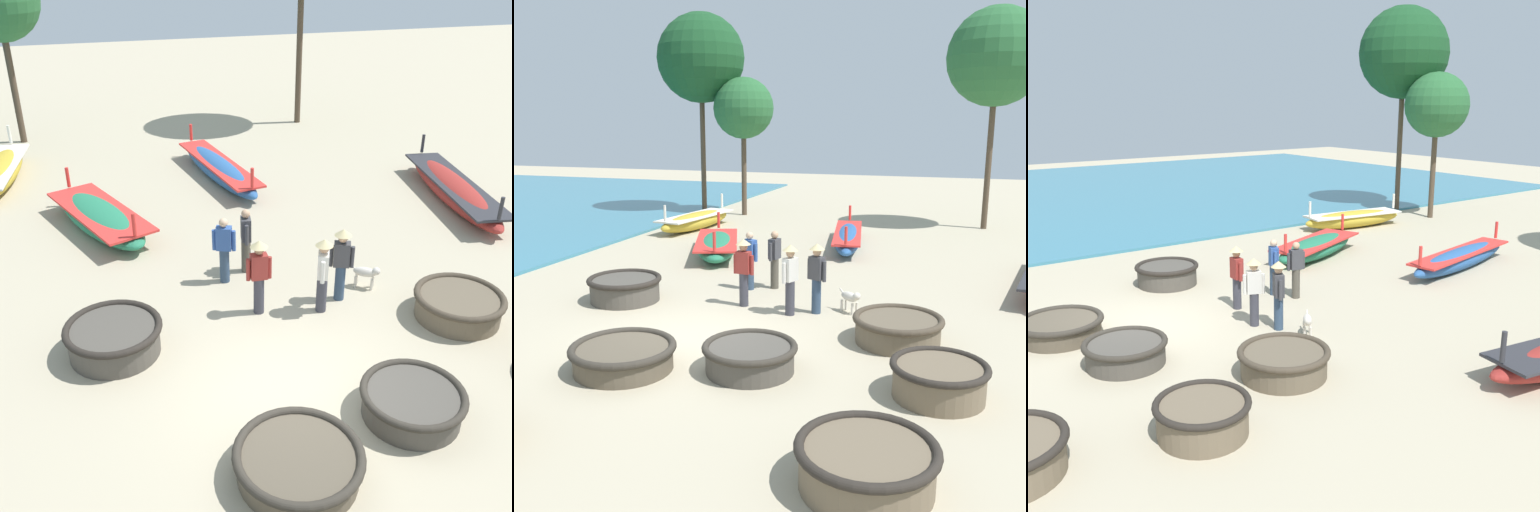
% 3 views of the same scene
% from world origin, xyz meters
% --- Properties ---
extents(ground_plane, '(80.00, 80.00, 0.00)m').
position_xyz_m(ground_plane, '(0.00, 0.00, 0.00)').
color(ground_plane, tan).
extents(coracle_front_right, '(1.84, 1.84, 0.62)m').
position_xyz_m(coracle_front_right, '(-2.84, 2.07, 0.34)').
color(coracle_front_right, '#4C473F').
rests_on(coracle_front_right, ground).
extents(coracle_front_left, '(1.84, 1.84, 0.57)m').
position_xyz_m(coracle_front_left, '(4.01, 1.28, 0.31)').
color(coracle_front_left, brown).
rests_on(coracle_front_left, ground).
extents(coracle_far_left, '(1.73, 1.73, 0.53)m').
position_xyz_m(coracle_far_left, '(1.67, -1.02, 0.29)').
color(coracle_far_left, '#4C473F').
rests_on(coracle_far_left, ground).
extents(coracle_upturned, '(1.80, 1.80, 0.60)m').
position_xyz_m(coracle_upturned, '(4.26, -3.86, 0.33)').
color(coracle_upturned, brown).
rests_on(coracle_upturned, ground).
extents(coracle_tilted, '(1.60, 1.60, 0.61)m').
position_xyz_m(coracle_tilted, '(4.95, -1.03, 0.33)').
color(coracle_tilted, brown).
rests_on(coracle_tilted, ground).
extents(coracle_far_right, '(1.93, 1.93, 0.49)m').
position_xyz_m(coracle_far_right, '(-0.53, -1.68, 0.27)').
color(coracle_far_right, brown).
rests_on(coracle_far_right, ground).
extents(long_boat_ochre_hull, '(1.80, 5.44, 1.16)m').
position_xyz_m(long_boat_ochre_hull, '(1.13, 10.43, 0.34)').
color(long_boat_ochre_hull, '#285693').
rests_on(long_boat_ochre_hull, ground).
extents(long_boat_green_hull, '(2.80, 4.51, 1.17)m').
position_xyz_m(long_boat_green_hull, '(-2.76, 7.62, 0.34)').
color(long_boat_green_hull, '#237551').
rests_on(long_boat_green_hull, ground).
extents(long_boat_blue_hull, '(1.75, 4.74, 1.27)m').
position_xyz_m(long_boat_blue_hull, '(-5.63, 11.99, 0.37)').
color(long_boat_blue_hull, gold).
rests_on(long_boat_blue_hull, ground).
extents(fisherman_standing_right, '(0.49, 0.36, 1.67)m').
position_xyz_m(fisherman_standing_right, '(1.96, 2.63, 0.96)').
color(fisherman_standing_right, '#2D425B').
rests_on(fisherman_standing_right, ground).
extents(fisherman_standing_left, '(0.53, 0.36, 1.67)m').
position_xyz_m(fisherman_standing_left, '(0.15, 2.61, 0.96)').
color(fisherman_standing_left, '#383842').
rests_on(fisherman_standing_left, ground).
extents(fisherman_crouching, '(0.50, 0.33, 1.57)m').
position_xyz_m(fisherman_crouching, '(-0.23, 4.05, 0.84)').
color(fisherman_crouching, '#2D425B').
rests_on(fisherman_crouching, ground).
extents(fisherman_hauling, '(0.36, 0.49, 1.67)m').
position_xyz_m(fisherman_hauling, '(1.42, 2.31, 0.96)').
color(fisherman_hauling, '#383842').
rests_on(fisherman_hauling, ground).
extents(fisherman_by_coracle, '(0.28, 0.52, 1.57)m').
position_xyz_m(fisherman_by_coracle, '(0.36, 4.36, 0.84)').
color(fisherman_by_coracle, '#4C473D').
rests_on(fisherman_by_coracle, ground).
extents(dog, '(0.58, 0.47, 0.55)m').
position_xyz_m(dog, '(2.72, 2.89, 0.37)').
color(dog, beige).
rests_on(dog, ground).
extents(tree_rightmost, '(2.82, 2.82, 6.43)m').
position_xyz_m(tree_rightmost, '(-5.13, 16.33, 4.99)').
color(tree_rightmost, '#4C3D2D').
rests_on(tree_rightmost, ground).
extents(tree_leftmost, '(4.12, 4.12, 9.38)m').
position_xyz_m(tree_leftmost, '(-7.27, 16.37, 7.30)').
color(tree_leftmost, '#4C3D2D').
rests_on(tree_leftmost, ground).
extents(tree_center, '(3.89, 3.89, 8.87)m').
position_xyz_m(tree_center, '(5.80, 16.00, 6.90)').
color(tree_center, '#4C3D2D').
rests_on(tree_center, ground).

